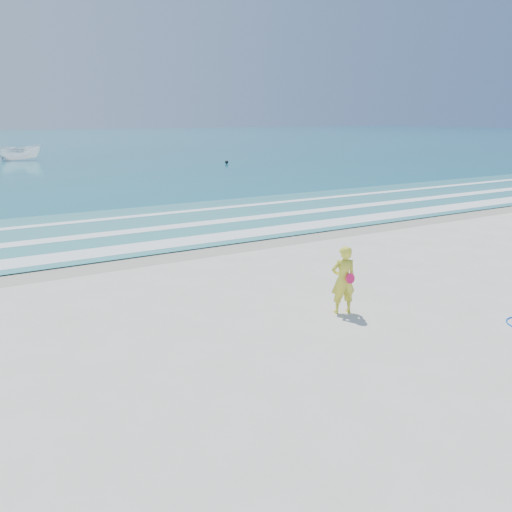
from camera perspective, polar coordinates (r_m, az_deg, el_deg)
ground at (r=11.84m, az=9.35°, el=-9.31°), size 400.00×400.00×0.00m
wet_sand at (r=19.23m, az=-7.60°, el=0.61°), size 400.00×2.40×0.00m
ocean at (r=113.58m, az=-26.66°, el=11.58°), size 400.00×190.00×0.04m
shallow at (r=23.82m, az=-12.17°, el=3.42°), size 400.00×10.00×0.01m
foam_near at (r=20.40m, az=-8.99°, el=1.57°), size 400.00×1.40×0.01m
foam_mid at (r=23.07m, az=-11.56°, el=3.08°), size 400.00×0.90×0.01m
foam_far at (r=26.17m, az=-13.85°, el=4.42°), size 400.00×0.60×0.01m
boat at (r=64.54m, az=-25.35°, el=10.65°), size 4.75×1.93×1.81m
buoy at (r=54.42m, az=-3.37°, el=10.66°), size 0.36×0.36×0.36m
woman at (r=13.04m, az=9.94°, el=-2.70°), size 0.75×0.60×1.80m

